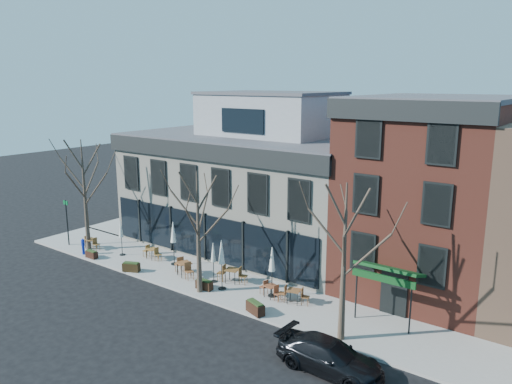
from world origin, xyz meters
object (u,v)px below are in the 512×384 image
Objects in this scene: cafe_set_0 at (91,242)px; umbrella_0 at (121,231)px; parked_sedan at (330,357)px; call_box at (83,246)px.

umbrella_0 reaches higher than cafe_set_0.
parked_sedan is 2.81× the size of cafe_set_0.
parked_sedan is at bearing -9.06° from cafe_set_0.
parked_sedan reaches higher than call_box.
umbrella_0 reaches higher than parked_sedan.
call_box is (-20.59, 2.32, 0.08)m from parked_sedan.
call_box is at bearing -146.62° from umbrella_0.
umbrella_0 is at bearing 79.69° from parked_sedan.
call_box reaches higher than cafe_set_0.
cafe_set_0 is 3.23m from umbrella_0.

